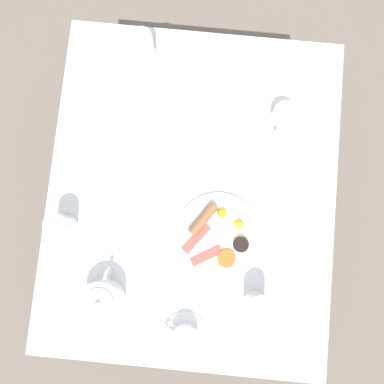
{
  "coord_description": "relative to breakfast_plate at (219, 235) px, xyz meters",
  "views": [
    {
      "loc": [
        0.01,
        -0.13,
        1.92
      ],
      "look_at": [
        0.0,
        0.0,
        0.73
      ],
      "focal_mm": 35.0,
      "sensor_mm": 36.0,
      "label": 1
    }
  ],
  "objects": [
    {
      "name": "table",
      "position": [
        -0.1,
        0.13,
        -0.08
      ],
      "size": [
        0.94,
        1.11,
        0.71
      ],
      "color": "silver",
      "rests_on": "ground_plane"
    },
    {
      "name": "teacup_with_saucer_right",
      "position": [
        -0.08,
        -0.32,
        0.02
      ],
      "size": [
        0.14,
        0.14,
        0.07
      ],
      "color": "white",
      "rests_on": "table"
    },
    {
      "name": "fork_by_plate",
      "position": [
        -0.27,
        0.18,
        -0.01
      ],
      "size": [
        0.16,
        0.11,
        0.0
      ],
      "rotation": [
        0.0,
        0.0,
        4.15
      ],
      "color": "silver",
      "rests_on": "table"
    },
    {
      "name": "water_glass_tall",
      "position": [
        -0.49,
        -0.02,
        0.05
      ],
      "size": [
        0.07,
        0.07,
        0.12
      ],
      "color": "white",
      "rests_on": "table"
    },
    {
      "name": "water_glass_short",
      "position": [
        0.13,
        -0.19,
        0.05
      ],
      "size": [
        0.07,
        0.07,
        0.12
      ],
      "color": "white",
      "rests_on": "table"
    },
    {
      "name": "wine_glass_spare",
      "position": [
        -0.3,
        0.58,
        0.05
      ],
      "size": [
        0.07,
        0.07,
        0.13
      ],
      "color": "white",
      "rests_on": "table"
    },
    {
      "name": "teacup_with_saucer_left",
      "position": [
        0.18,
        0.4,
        0.02
      ],
      "size": [
        0.14,
        0.14,
        0.07
      ],
      "color": "white",
      "rests_on": "table"
    },
    {
      "name": "ground_plane",
      "position": [
        -0.1,
        0.13,
        -0.72
      ],
      "size": [
        8.0,
        8.0,
        0.0
      ],
      "primitive_type": "plane",
      "color": "#70665B"
    },
    {
      "name": "knife_by_plate",
      "position": [
        -0.13,
        0.49,
        -0.01
      ],
      "size": [
        0.14,
        0.19,
        0.0
      ],
      "rotation": [
        0.0,
        0.0,
        3.77
      ],
      "color": "silver",
      "rests_on": "table"
    },
    {
      "name": "breakfast_plate",
      "position": [
        0.0,
        0.0,
        0.0
      ],
      "size": [
        0.28,
        0.28,
        0.04
      ],
      "color": "white",
      "rests_on": "table"
    },
    {
      "name": "teapot_near",
      "position": [
        -0.34,
        -0.23,
        0.04
      ],
      "size": [
        0.13,
        0.21,
        0.12
      ],
      "rotation": [
        0.0,
        0.0,
        4.63
      ],
      "color": "white",
      "rests_on": "table"
    }
  ]
}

